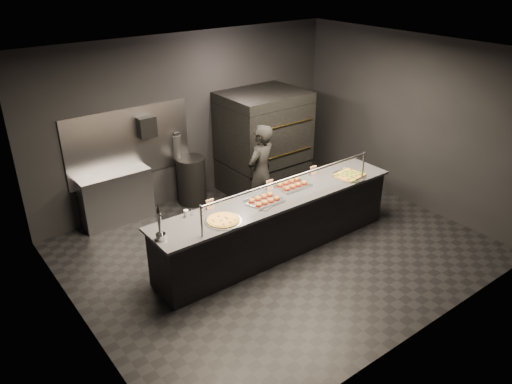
# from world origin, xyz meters

# --- Properties ---
(room) EXTENTS (6.04, 6.00, 3.00)m
(room) POSITION_xyz_m (-0.02, 0.05, 1.50)
(room) COLOR black
(room) RESTS_ON ground
(service_counter) EXTENTS (4.10, 0.78, 1.37)m
(service_counter) POSITION_xyz_m (0.00, -0.00, 0.46)
(service_counter) COLOR black
(service_counter) RESTS_ON ground
(pizza_oven) EXTENTS (1.50, 1.23, 1.91)m
(pizza_oven) POSITION_xyz_m (1.20, 1.90, 0.97)
(pizza_oven) COLOR black
(pizza_oven) RESTS_ON ground
(prep_shelf) EXTENTS (1.20, 0.35, 0.90)m
(prep_shelf) POSITION_xyz_m (-1.60, 2.32, 0.45)
(prep_shelf) COLOR #99999E
(prep_shelf) RESTS_ON ground
(towel_dispenser) EXTENTS (0.30, 0.20, 0.35)m
(towel_dispenser) POSITION_xyz_m (-0.90, 2.39, 1.55)
(towel_dispenser) COLOR black
(towel_dispenser) RESTS_ON room
(fire_extinguisher) EXTENTS (0.14, 0.14, 0.51)m
(fire_extinguisher) POSITION_xyz_m (-0.35, 2.40, 1.06)
(fire_extinguisher) COLOR #B2B2B7
(fire_extinguisher) RESTS_ON room
(beer_tap) EXTENTS (0.13, 0.19, 0.51)m
(beer_tap) POSITION_xyz_m (-1.95, -0.04, 1.07)
(beer_tap) COLOR silver
(beer_tap) RESTS_ON service_counter
(round_pizza) EXTENTS (0.51, 0.51, 0.03)m
(round_pizza) POSITION_xyz_m (-1.07, -0.13, 0.94)
(round_pizza) COLOR silver
(round_pizza) RESTS_ON service_counter
(slider_tray_a) EXTENTS (0.58, 0.50, 0.08)m
(slider_tray_a) POSITION_xyz_m (-0.27, -0.01, 0.95)
(slider_tray_a) COLOR silver
(slider_tray_a) RESTS_ON service_counter
(slider_tray_b) EXTENTS (0.53, 0.40, 0.08)m
(slider_tray_b) POSITION_xyz_m (0.40, 0.15, 0.95)
(slider_tray_b) COLOR silver
(slider_tray_b) RESTS_ON service_counter
(square_pizza) EXTENTS (0.53, 0.53, 0.05)m
(square_pizza) POSITION_xyz_m (1.39, -0.13, 0.94)
(square_pizza) COLOR silver
(square_pizza) RESTS_ON service_counter
(condiment_jar) EXTENTS (0.16, 0.06, 0.10)m
(condiment_jar) POSITION_xyz_m (-1.37, 0.28, 0.97)
(condiment_jar) COLOR silver
(condiment_jar) RESTS_ON service_counter
(tent_cards) EXTENTS (2.10, 0.04, 0.15)m
(tent_cards) POSITION_xyz_m (0.01, 0.28, 1.00)
(tent_cards) COLOR white
(tent_cards) RESTS_ON service_counter
(trash_bin) EXTENTS (0.52, 0.52, 0.87)m
(trash_bin) POSITION_xyz_m (-0.20, 2.22, 0.44)
(trash_bin) COLOR black
(trash_bin) RESTS_ON ground
(worker) EXTENTS (0.71, 0.56, 1.69)m
(worker) POSITION_xyz_m (0.44, 0.99, 0.84)
(worker) COLOR black
(worker) RESTS_ON ground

